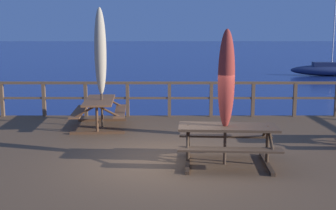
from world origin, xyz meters
TOP-DOWN VIEW (x-y plane):
  - ground_plane at (0.00, 0.00)m, footprint 600.00×600.00m
  - wooden_deck at (0.00, 0.00)m, footprint 15.89×9.61m
  - railing_waterside_far at (-0.00, 4.66)m, footprint 15.69×0.10m
  - picnic_table_back_right at (-1.92, 3.10)m, footprint 1.55×2.14m
  - picnic_table_mid_left at (1.11, -0.33)m, footprint 1.97×1.51m
  - patio_umbrella_tall_mid_right at (-1.85, 3.09)m, footprint 0.32×0.32m
  - patio_umbrella_tall_front at (1.06, -0.33)m, footprint 0.32×0.32m
  - sailboat_distant at (13.20, 26.62)m, footprint 6.17×2.46m

SIDE VIEW (x-z plane):
  - ground_plane at x=0.00m, z-range 0.00..0.00m
  - wooden_deck at x=0.00m, z-range 0.00..0.75m
  - sailboat_distant at x=13.20m, z-range -3.35..4.37m
  - picnic_table_mid_left at x=1.11m, z-range 0.92..1.70m
  - picnic_table_back_right at x=-1.92m, z-range 0.93..1.70m
  - railing_waterside_far at x=0.00m, z-range 0.93..2.02m
  - patio_umbrella_tall_front at x=1.06m, z-range 1.11..3.71m
  - patio_umbrella_tall_mid_right at x=-1.85m, z-range 1.19..4.42m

